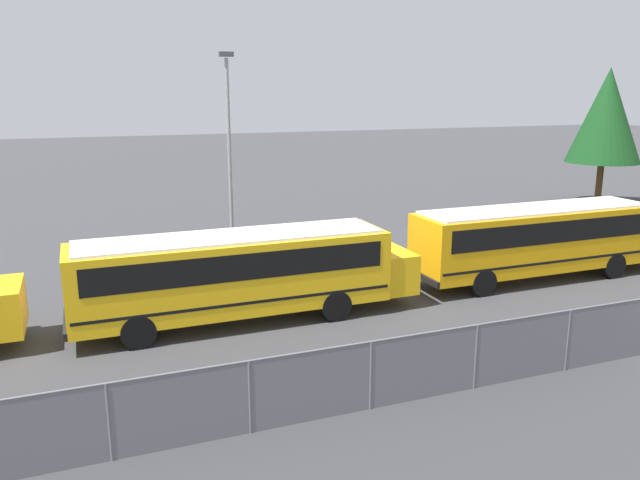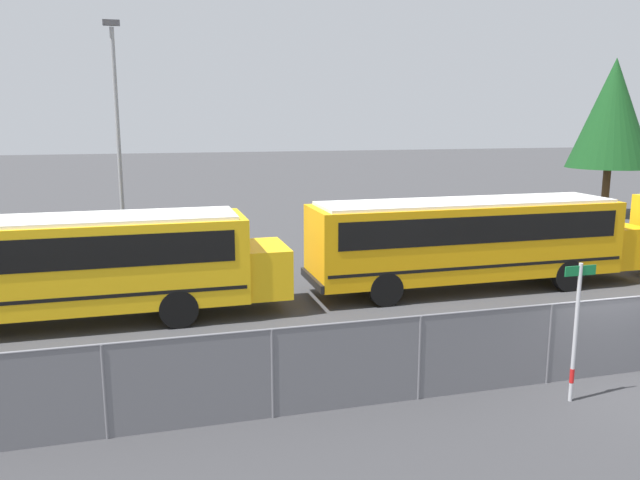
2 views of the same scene
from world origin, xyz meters
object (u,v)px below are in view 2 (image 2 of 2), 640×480
light_pole (118,137)px  school_bus_2 (64,261)px  street_sign (576,329)px  school_bus_3 (472,236)px  tree_1 (612,114)px

light_pole → school_bus_2: bearing=-101.1°
street_sign → school_bus_2: bearing=142.8°
school_bus_3 → tree_1: (16.01, 12.87, 4.17)m
street_sign → light_pole: light_pole is taller
street_sign → tree_1: 28.35m
street_sign → tree_1: tree_1 is taller
school_bus_2 → school_bus_3: bearing=1.7°
street_sign → light_pole: bearing=121.6°
school_bus_3 → tree_1: bearing=38.8°
light_pole → street_sign: bearing=-58.4°
tree_1 → school_bus_3: bearing=-141.2°
school_bus_3 → tree_1: tree_1 is taller
school_bus_3 → street_sign: (-2.28, -8.34, -0.29)m
school_bus_3 → street_sign: school_bus_3 is taller
school_bus_3 → light_pole: light_pole is taller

